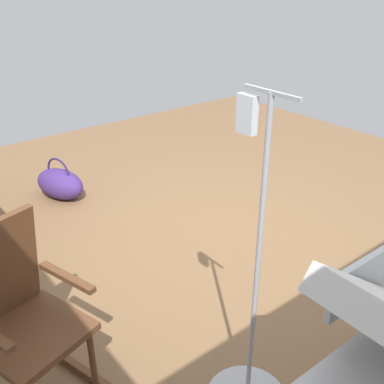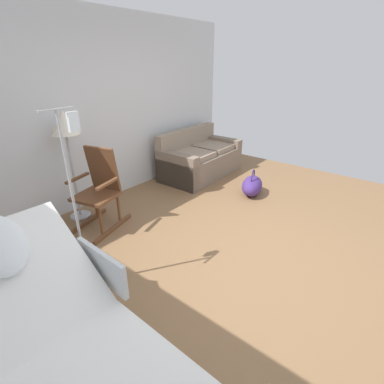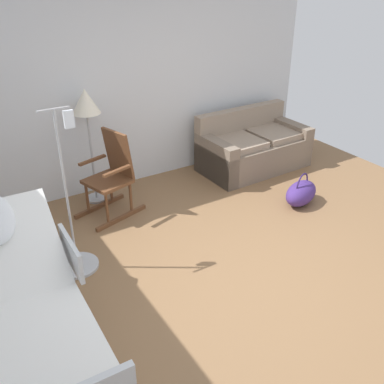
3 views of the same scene
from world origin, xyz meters
name	(u,v)px [view 3 (image 3 of 3)]	position (x,y,z in m)	size (l,w,h in m)	color
ground_plane	(242,276)	(0.00, 0.00, 0.00)	(6.88, 6.88, 0.00)	olive
back_wall	(126,86)	(0.00, 2.61, 1.35)	(5.70, 0.10, 2.70)	silver
hospital_bed	(24,327)	(-2.06, 0.09, 0.31)	(1.06, 2.08, 1.13)	silver
couch	(253,148)	(1.73, 2.02, 0.31)	(1.62, 0.89, 0.85)	#7D6C5C
rocking_chair	(112,175)	(-0.58, 1.87, 0.50)	(0.86, 0.67, 1.05)	brown
floor_lamp	(86,109)	(-0.66, 2.30, 1.23)	(0.34, 0.34, 1.48)	#B2B5BA
duffel_bag	(301,193)	(1.55, 0.79, 0.15)	(0.63, 0.49, 0.43)	#472D7A
iv_pole	(75,247)	(-1.35, 1.02, 0.25)	(0.44, 0.44, 1.69)	#B2B5BA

